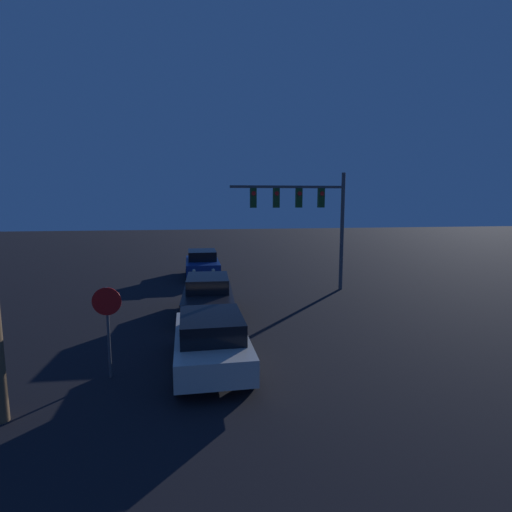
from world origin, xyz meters
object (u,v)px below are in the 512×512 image
(car_near, at_px, (211,340))
(car_mid, at_px, (208,295))
(stop_sign, at_px, (107,315))
(car_far, at_px, (202,263))
(traffic_signal_mast, at_px, (306,208))

(car_near, relative_size, car_mid, 1.00)
(car_mid, bearing_deg, stop_sign, 65.21)
(car_mid, xyz_separation_m, car_far, (-0.11, 7.86, 0.00))
(car_near, relative_size, car_far, 1.00)
(traffic_signal_mast, distance_m, stop_sign, 11.51)
(car_mid, height_order, stop_sign, stop_sign)
(car_near, distance_m, stop_sign, 2.64)
(car_mid, distance_m, traffic_signal_mast, 6.72)
(car_near, height_order, car_far, same)
(car_near, height_order, stop_sign, stop_sign)
(car_mid, height_order, traffic_signal_mast, traffic_signal_mast)
(car_mid, bearing_deg, car_far, -87.45)
(car_near, distance_m, car_mid, 4.91)
(car_far, distance_m, stop_sign, 13.19)
(car_near, distance_m, car_far, 12.77)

